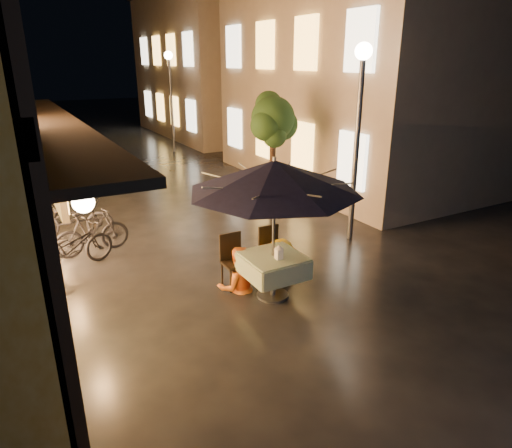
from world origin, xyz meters
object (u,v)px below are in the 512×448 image
streetlamp_near (359,109)px  person_orange (237,248)px  cafe_table (273,265)px  bicycle_0 (71,248)px  patio_umbrella (274,176)px  table_lantern (279,251)px  person_yellow (281,241)px

streetlamp_near → person_orange: (-3.36, -0.92, -2.14)m
cafe_table → bicycle_0: size_ratio=0.56×
cafe_table → person_orange: bearing=125.8°
person_orange → cafe_table: bearing=137.1°
patio_umbrella → table_lantern: bearing=-90.0°
streetlamp_near → bicycle_0: 6.47m
person_orange → person_yellow: person_orange is taller
cafe_table → patio_umbrella: patio_umbrella is taller
person_yellow → bicycle_0: (-3.34, 2.31, -0.30)m
table_lantern → person_orange: 0.84m
table_lantern → person_orange: (-0.40, 0.73, -0.14)m
cafe_table → table_lantern: (-0.00, -0.18, 0.33)m
streetlamp_near → person_yellow: size_ratio=2.76×
bicycle_0 → patio_umbrella: bearing=-156.0°
streetlamp_near → person_yellow: (-2.50, -0.97, -2.15)m
person_yellow → bicycle_0: 4.07m
patio_umbrella → table_lantern: size_ratio=11.38×
streetlamp_near → cafe_table: bearing=-153.5°
streetlamp_near → person_yellow: bearing=-158.7°
streetlamp_near → table_lantern: (-2.96, -1.65, -2.00)m
bicycle_0 → streetlamp_near: bearing=-124.5°
streetlamp_near → cafe_table: streetlamp_near is taller
cafe_table → person_orange: 0.71m
streetlamp_near → bicycle_0: size_ratio=2.40×
streetlamp_near → person_orange: bearing=-164.6°
patio_umbrella → cafe_table: bearing=86.4°
streetlamp_near → person_yellow: 3.44m
patio_umbrella → bicycle_0: patio_umbrella is taller
bicycle_0 → person_yellow: bearing=-146.2°
streetlamp_near → patio_umbrella: bearing=-153.5°
table_lantern → patio_umbrella: bearing=90.0°
person_orange → table_lantern: bearing=129.9°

